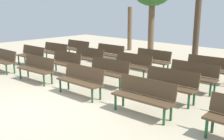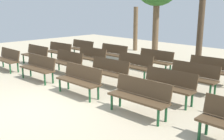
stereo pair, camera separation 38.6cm
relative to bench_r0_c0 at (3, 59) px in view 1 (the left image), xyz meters
The scene contains 19 objects.
ground_plane 4.90m from the bench_r0_c0, 16.23° to the right, with size 26.68×26.68×0.00m, color #BCAD8E.
bench_r0_c0 is the anchor object (origin of this frame).
bench_r0_c1 2.34m from the bench_r0_c0, ahead, with size 1.63×0.60×0.87m.
bench_r0_c2 4.65m from the bench_r0_c0, ahead, with size 1.62×0.54×0.87m.
bench_r0_c3 6.86m from the bench_r0_c0, ahead, with size 1.62×0.56×0.87m.
bench_r1_c0 1.31m from the bench_r0_c0, 93.50° to the left, with size 1.62×0.54×0.87m.
bench_r1_c1 2.65m from the bench_r0_c0, 32.20° to the left, with size 1.61×0.52×0.87m.
bench_r1_c2 4.73m from the bench_r0_c0, 18.47° to the left, with size 1.63×0.59×0.87m.
bench_r1_c3 6.98m from the bench_r0_c0, 13.37° to the left, with size 1.62×0.55×0.87m.
bench_r2_c0 2.57m from the bench_r0_c0, 93.45° to the left, with size 1.63×0.60×0.87m.
bench_r2_c1 3.44m from the bench_r0_c0, 51.72° to the left, with size 1.63×0.58×0.87m.
bench_r2_c2 5.26m from the bench_r0_c0, 32.87° to the left, with size 1.62×0.55×0.87m.
bench_r2_c3 7.40m from the bench_r0_c0, 23.51° to the left, with size 1.61×0.52×0.87m.
bench_r3_c0 3.93m from the bench_r0_c0, 92.00° to the left, with size 1.61×0.51×0.87m.
bench_r3_c1 4.53m from the bench_r0_c0, 62.09° to the left, with size 1.61×0.51×0.87m.
bench_r3_c2 6.06m from the bench_r0_c0, 43.20° to the left, with size 1.61×0.52×0.87m.
bench_r3_c3 7.95m from the bench_r0_c0, 32.27° to the left, with size 1.62×0.57×0.87m.
tree_0 7.71m from the bench_r0_c0, 87.54° to the left, with size 0.26×0.26×2.57m.
tree_1 7.90m from the bench_r0_c0, 43.83° to the left, with size 0.24×0.24×3.25m.
Camera 1 is at (5.77, -3.24, 2.58)m, focal length 42.23 mm.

